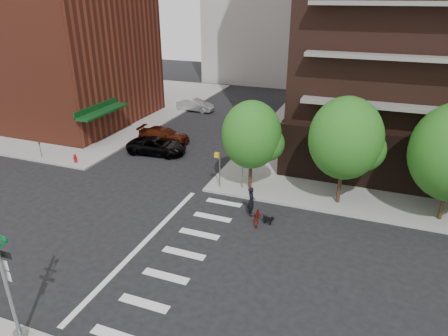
{
  "coord_description": "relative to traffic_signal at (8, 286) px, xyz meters",
  "views": [
    {
      "loc": [
        11.24,
        -15.67,
        12.65
      ],
      "look_at": [
        3.0,
        6.0,
        2.5
      ],
      "focal_mm": 32.0,
      "sensor_mm": 36.0,
      "label": 1
    }
  ],
  "objects": [
    {
      "name": "pedestrian_signal",
      "position": [
        2.79,
        15.42,
        -0.84
      ],
      "size": [
        2.18,
        0.67,
        2.6
      ],
      "color": "slate",
      "rests_on": "sidewalk_ne"
    },
    {
      "name": "fire_hydrant",
      "position": [
        -10.03,
        15.29,
        -2.15
      ],
      "size": [
        0.24,
        0.24,
        0.73
      ],
      "color": "#A50C0C",
      "rests_on": "sidewalk_nw"
    },
    {
      "name": "dog",
      "position": [
        6.89,
        11.93,
        -2.34
      ],
      "size": [
        0.68,
        0.31,
        0.57
      ],
      "rotation": [
        0.0,
        0.0,
        -0.24
      ],
      "color": "black",
      "rests_on": "ground"
    },
    {
      "name": "dog_walker",
      "position": [
        5.59,
        12.63,
        -1.75
      ],
      "size": [
        0.82,
        0.7,
        1.9
      ],
      "primitive_type": "imported",
      "rotation": [
        0.0,
        0.0,
        1.98
      ],
      "color": "black",
      "rests_on": "ground"
    },
    {
      "name": "ground",
      "position": [
        0.47,
        7.49,
        -2.7
      ],
      "size": [
        120.0,
        120.0,
        0.0
      ],
      "primitive_type": "plane",
      "color": "black",
      "rests_on": "ground"
    },
    {
      "name": "parked_car_black",
      "position": [
        -5.03,
        19.69,
        -2.0
      ],
      "size": [
        2.76,
        5.23,
        1.4
      ],
      "primitive_type": "imported",
      "rotation": [
        0.0,
        0.0,
        1.66
      ],
      "color": "black",
      "rests_on": "ground"
    },
    {
      "name": "traffic_signal",
      "position": [
        0.0,
        0.0,
        0.0
      ],
      "size": [
        0.9,
        0.75,
        6.0
      ],
      "color": "slate",
      "rests_on": "sidewalk_s"
    },
    {
      "name": "parked_car_silver",
      "position": [
        -7.63,
        33.28,
        -1.98
      ],
      "size": [
        1.69,
        4.4,
        1.43
      ],
      "primitive_type": "imported",
      "rotation": [
        0.0,
        0.0,
        1.53
      ],
      "color": "#B1B5B8",
      "rests_on": "ground"
    },
    {
      "name": "parked_car_maroon",
      "position": [
        -5.88,
        22.49,
        -2.0
      ],
      "size": [
        2.28,
        4.91,
        1.39
      ],
      "primitive_type": "imported",
      "rotation": [
        0.0,
        0.0,
        1.64
      ],
      "color": "#421408",
      "rests_on": "ground"
    },
    {
      "name": "sidewalk_nw",
      "position": [
        -24.03,
        30.99,
        -2.62
      ],
      "size": [
        31.0,
        33.0,
        0.15
      ],
      "primitive_type": "cube",
      "color": "gray",
      "rests_on": "ground"
    },
    {
      "name": "parking_meter",
      "position": [
        -13.53,
        15.29,
        -1.74
      ],
      "size": [
        0.1,
        0.08,
        1.32
      ],
      "color": "black",
      "rests_on": "sidewalk_nw"
    },
    {
      "name": "tree_b",
      "position": [
        10.47,
        15.99,
        1.85
      ],
      "size": [
        4.5,
        4.5,
        6.65
      ],
      "color": "#301E11",
      "rests_on": "sidewalk_ne"
    },
    {
      "name": "midrise_nw",
      "position": [
        -21.53,
        25.49,
        7.45
      ],
      "size": [
        21.4,
        15.5,
        20.0
      ],
      "color": "maroon",
      "rests_on": "sidewalk_nw"
    },
    {
      "name": "scooter",
      "position": [
        6.23,
        11.87,
        -2.25
      ],
      "size": [
        0.93,
        1.8,
        0.9
      ],
      "primitive_type": "imported",
      "rotation": [
        0.0,
        0.0,
        0.2
      ],
      "color": "maroon",
      "rests_on": "ground"
    },
    {
      "name": "crosswalk",
      "position": [
        2.68,
        7.49,
        -2.69
      ],
      "size": [
        3.85,
        13.0,
        0.01
      ],
      "color": "silver",
      "rests_on": "ground"
    },
    {
      "name": "tree_a",
      "position": [
        4.47,
        15.99,
        1.35
      ],
      "size": [
        4.0,
        4.0,
        5.9
      ],
      "color": "#301E11",
      "rests_on": "sidewalk_ne"
    }
  ]
}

